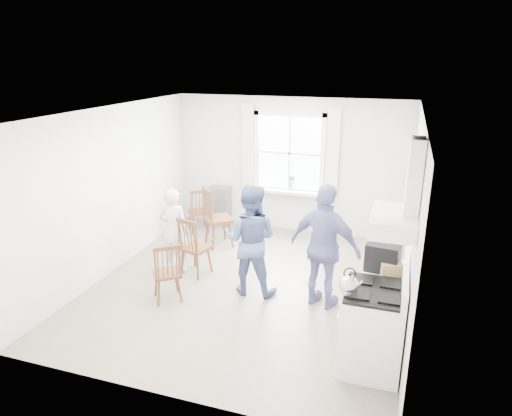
{
  "coord_description": "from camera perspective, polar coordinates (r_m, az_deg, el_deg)",
  "views": [
    {
      "loc": [
        2.03,
        -5.86,
        3.32
      ],
      "look_at": [
        0.06,
        0.2,
        1.18
      ],
      "focal_mm": 32.0,
      "sensor_mm": 36.0,
      "label": 1
    }
  ],
  "objects": [
    {
      "name": "windsor_chair_a",
      "position": [
        8.88,
        -7.14,
        0.19
      ],
      "size": [
        0.52,
        0.52,
        0.89
      ],
      "color": "#4A2917",
      "rests_on": "ground"
    },
    {
      "name": "low_cabinet",
      "position": [
        5.94,
        15.51,
        -11.06
      ],
      "size": [
        0.5,
        0.55,
        0.9
      ],
      "primitive_type": "cube",
      "color": "white",
      "rests_on": "ground"
    },
    {
      "name": "person_right",
      "position": [
        6.21,
        8.61,
        -4.89
      ],
      "size": [
        1.27,
        1.27,
        1.74
      ],
      "primitive_type": "imported",
      "rotation": [
        0.0,
        0.0,
        2.84
      ],
      "color": "navy",
      "rests_on": "ground"
    },
    {
      "name": "windsor_chair_b",
      "position": [
        7.14,
        -8.17,
        -4.12
      ],
      "size": [
        0.5,
        0.5,
        0.97
      ],
      "color": "#4A2917",
      "rests_on": "ground"
    },
    {
      "name": "kettle",
      "position": [
        4.91,
        11.54,
        -9.4
      ],
      "size": [
        0.21,
        0.21,
        0.3
      ],
      "color": "silver",
      "rests_on": "gas_stove"
    },
    {
      "name": "stereo_stack",
      "position": [
        5.62,
        15.59,
        -5.81
      ],
      "size": [
        0.42,
        0.38,
        0.34
      ],
      "color": "black",
      "rests_on": "low_cabinet"
    },
    {
      "name": "cardboard_box",
      "position": [
        5.52,
        16.57,
        -7.35
      ],
      "size": [
        0.28,
        0.23,
        0.16
      ],
      "primitive_type": "cube",
      "rotation": [
        0.0,
        0.0,
        0.24
      ],
      "color": "#9E7D4C",
      "rests_on": "low_cabinet"
    },
    {
      "name": "room_shell",
      "position": [
        6.52,
        -1.08,
        0.49
      ],
      "size": [
        4.62,
        5.12,
        2.64
      ],
      "color": "gray",
      "rests_on": "ground"
    },
    {
      "name": "range_hood",
      "position": [
        4.72,
        17.64,
        0.16
      ],
      "size": [
        0.45,
        0.76,
        0.94
      ],
      "color": "white",
      "rests_on": "room_shell"
    },
    {
      "name": "potted_plant",
      "position": [
        8.76,
        4.43,
        3.16
      ],
      "size": [
        0.22,
        0.22,
        0.31
      ],
      "primitive_type": "imported",
      "rotation": [
        0.0,
        0.0,
        -0.42
      ],
      "color": "#35773A",
      "rests_on": "window_assembly"
    },
    {
      "name": "windsor_chair_c",
      "position": [
        6.45,
        -11.04,
        -7.3
      ],
      "size": [
        0.52,
        0.52,
        0.89
      ],
      "color": "#4A2917",
      "rests_on": "ground"
    },
    {
      "name": "shelf_unit",
      "position": [
        9.34,
        -4.52,
        0.28
      ],
      "size": [
        0.4,
        0.3,
        0.8
      ],
      "primitive_type": "cube",
      "color": "slate",
      "rests_on": "ground"
    },
    {
      "name": "gas_stove",
      "position": [
        5.33,
        14.34,
        -14.28
      ],
      "size": [
        0.68,
        0.76,
        1.12
      ],
      "color": "white",
      "rests_on": "ground"
    },
    {
      "name": "window_assembly",
      "position": [
        8.75,
        4.16,
        6.24
      ],
      "size": [
        1.88,
        0.24,
        1.7
      ],
      "color": "white",
      "rests_on": "room_shell"
    },
    {
      "name": "windsor_chair_d",
      "position": [
        8.18,
        -5.52,
        -0.36
      ],
      "size": [
        0.65,
        0.65,
        1.11
      ],
      "color": "#4A2917",
      "rests_on": "ground"
    },
    {
      "name": "person_left",
      "position": [
        7.32,
        -10.22,
        -2.78
      ],
      "size": [
        0.52,
        0.52,
        1.39
      ],
      "primitive_type": "imported",
      "rotation": [
        0.0,
        0.0,
        3.17
      ],
      "color": "silver",
      "rests_on": "ground"
    },
    {
      "name": "person_mid",
      "position": [
        6.52,
        -0.69,
        -4.0
      ],
      "size": [
        0.83,
        0.83,
        1.64
      ],
      "primitive_type": "imported",
      "rotation": [
        0.0,
        0.0,
        3.18
      ],
      "color": "#485A86",
      "rests_on": "ground"
    }
  ]
}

